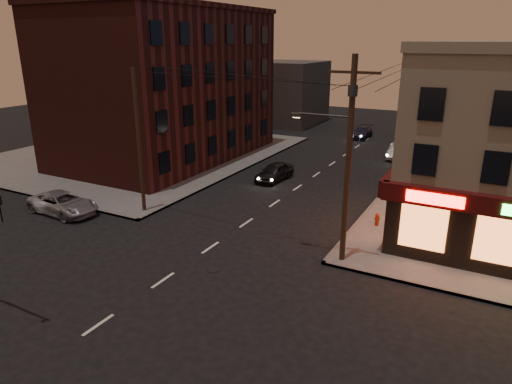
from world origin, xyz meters
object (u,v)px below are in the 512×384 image
Objects in this scene: suv_cross at (63,203)px; sedan_mid at (397,151)px; sedan_near at (274,172)px; sedan_far at (362,132)px; fire_hydrant at (377,219)px.

sedan_mid is at bearing -29.56° from suv_cross.
sedan_mid is (7.15, 12.01, -0.05)m from sedan_near.
sedan_far is at bearing 126.45° from sedan_mid.
sedan_far is (-5.59, 7.64, -0.02)m from sedan_mid.
sedan_near is at bearing -95.10° from sedan_far.
sedan_far is (10.41, 32.70, -0.06)m from suv_cross.
sedan_mid reaches higher than fire_hydrant.
sedan_mid is at bearing -54.34° from sedan_far.
sedan_near is at bearing 148.78° from fire_hydrant.
fire_hydrant is (18.51, 7.19, -0.11)m from suv_cross.
sedan_near is at bearing -120.55° from sedan_mid.
fire_hydrant is at bearing -25.98° from sedan_near.
sedan_mid is at bearing 64.46° from sedan_near.
sedan_near reaches higher than sedan_far.
sedan_near is 1.03× the size of sedan_mid.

